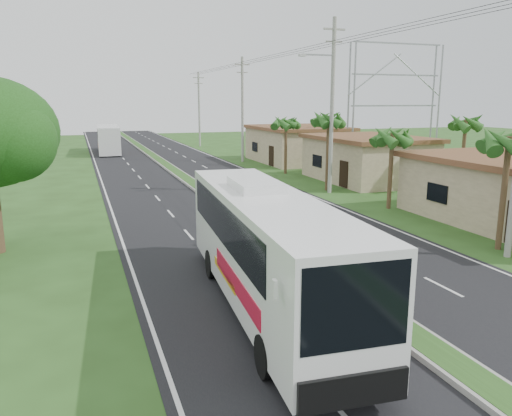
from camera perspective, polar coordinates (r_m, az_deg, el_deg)
name	(u,v)px	position (r m, az deg, el deg)	size (l,w,h in m)	color
ground	(357,300)	(17.14, 11.43, -10.30)	(180.00, 180.00, 0.00)	#274619
road_asphalt	(208,195)	(35.11, -5.55, 1.48)	(14.00, 160.00, 0.02)	black
median_strip	(208,194)	(35.09, -5.55, 1.63)	(1.20, 160.00, 0.18)	gray
lane_edge_left	(108,202)	(34.14, -16.51, 0.71)	(0.12, 160.00, 0.01)	silver
lane_edge_right	(295,190)	(37.28, 4.49, 2.11)	(0.12, 160.00, 0.01)	silver
shop_mid	(367,158)	(42.20, 12.54, 5.57)	(7.60, 10.60, 3.67)	tan
shop_far	(297,144)	(54.49, 4.67, 7.32)	(8.60, 11.60, 3.82)	tan
palm_verge_a	(509,142)	(24.01, 26.95, 6.70)	(2.40, 2.40, 5.45)	#473321
palm_verge_b	(392,137)	(31.14, 15.32, 7.82)	(2.40, 2.40, 5.05)	#473321
palm_verge_c	(329,120)	(36.76, 8.30, 9.91)	(2.40, 2.40, 5.85)	#473321
palm_verge_d	(286,123)	(45.13, 3.44, 9.68)	(2.40, 2.40, 5.25)	#473321
palm_behind_shop	(466,123)	(38.51, 22.85, 8.91)	(2.40, 2.40, 5.65)	#473321
utility_pole_b	(332,104)	(35.70, 8.65, 11.66)	(3.20, 0.28, 12.00)	gray
utility_pole_c	(242,109)	(54.18, -1.56, 11.29)	(1.60, 0.28, 11.00)	gray
utility_pole_d	(199,108)	(73.45, -6.52, 11.24)	(1.60, 0.28, 10.50)	gray
billboard_lattice	(395,97)	(53.04, 15.61, 12.09)	(10.18, 1.18, 12.07)	gray
coach_bus_main	(266,242)	(15.54, 1.12, -3.94)	(3.44, 12.36, 3.94)	white
coach_bus_far	(108,138)	(66.55, -16.53, 7.72)	(2.93, 11.68, 3.38)	silver
motorcyclist	(268,253)	(18.74, 1.36, -5.21)	(1.96, 0.70, 2.45)	black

